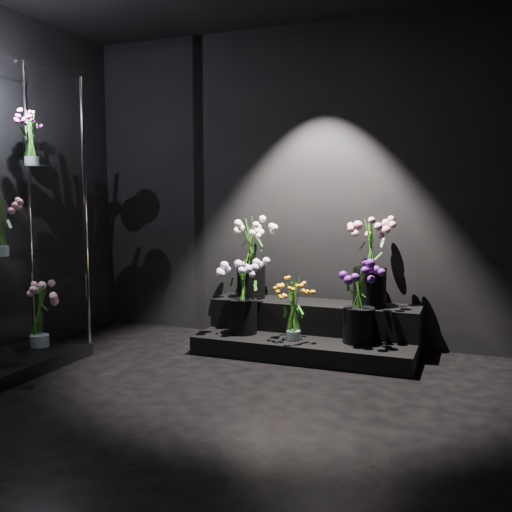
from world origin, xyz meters
The scene contains 11 objects.
floor centered at (0.00, 0.00, 0.00)m, with size 4.00×4.00×0.00m, color black.
wall_back centered at (0.00, 2.00, 1.40)m, with size 4.00×4.00×0.00m, color black.
display_riser centered at (0.27, 1.64, 0.16)m, with size 1.79×0.79×0.40m.
display_case centered at (-1.67, 0.36, 1.12)m, with size 0.61×1.02×2.23m.
bouquet_orange_bells centered at (0.20, 1.37, 0.41)m, with size 0.26×0.26×0.51m.
bouquet_lilac centered at (-0.26, 1.43, 0.52)m, with size 0.46×0.46×0.63m.
bouquet_purple centered at (0.71, 1.47, 0.50)m, with size 0.37×0.37×0.64m.
bouquet_cream_roses centered at (-0.31, 1.74, 0.81)m, with size 0.41×0.41×0.72m.
bouquet_pink_roses centered at (0.74, 1.76, 0.80)m, with size 0.40×0.40×0.72m.
bouquet_case_magenta centered at (-1.63, 0.54, 1.74)m, with size 0.26×0.26×0.40m.
bouquet_case_base_pink centered at (-1.68, 0.60, 0.36)m, with size 0.36×0.36×0.49m.
Camera 1 is at (1.55, -2.94, 1.30)m, focal length 40.00 mm.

